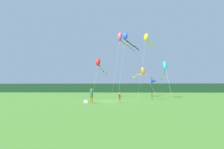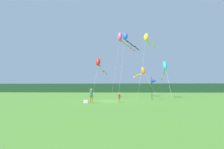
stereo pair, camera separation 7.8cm
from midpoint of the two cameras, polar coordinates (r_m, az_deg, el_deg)
name	(u,v)px [view 1 (the left image)]	position (r m, az deg, el deg)	size (l,w,h in m)	color
ground_plane	(110,101)	(24.86, -0.79, -8.16)	(120.00, 120.00, 0.00)	#4C842D
distant_treeline	(117,88)	(69.76, 1.58, -4.17)	(108.00, 2.34, 3.31)	#1E4228
person_adult	(91,95)	(21.29, -6.48, -6.34)	(0.36, 0.36, 1.65)	olive
person_child	(119,97)	(22.42, 2.16, -6.95)	(0.25, 0.25, 1.15)	olive
cooler_box	(86,101)	(21.97, -8.09, -8.20)	(0.51, 0.36, 0.35)	silver
banner_flag_pole	(154,81)	(27.98, 12.74, -2.00)	(0.90, 0.70, 3.37)	black
kite_rainbow	(121,38)	(36.75, 2.75, 11.12)	(4.74, 6.17, 12.50)	#B2B2B2
kite_blue	(127,38)	(35.18, 4.43, 11.14)	(4.39, 6.86, 11.97)	#B2B2B2
kite_cyan	(164,68)	(34.05, 15.74, 1.95)	(1.20, 11.48, 6.57)	#B2B2B2
kite_red	(99,64)	(34.08, -4.12, 3.32)	(1.81, 7.95, 7.17)	#B2B2B2
kite_yellow	(147,39)	(31.43, 10.70, 10.74)	(3.93, 5.54, 10.64)	#B2B2B2
kite_orange	(142,71)	(36.22, 9.24, 0.99)	(3.96, 5.35, 5.87)	#B2B2B2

